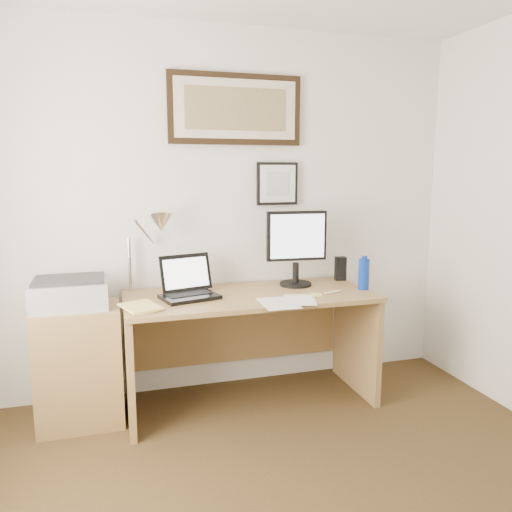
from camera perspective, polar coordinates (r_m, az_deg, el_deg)
name	(u,v)px	position (r m, az deg, el deg)	size (l,w,h in m)	color
wall_back	(215,213)	(3.49, -4.76, 4.91)	(3.50, 0.02, 2.50)	white
side_cabinet	(80,365)	(3.31, -19.48, -11.67)	(0.50, 0.40, 0.73)	olive
water_bottle	(364,274)	(3.43, 12.21, -2.04)	(0.07, 0.07, 0.21)	#0C2D9E
bottle_cap	(364,258)	(3.41, 12.28, -0.17)	(0.04, 0.04, 0.02)	#0C2D9E
speaker	(340,269)	(3.69, 9.62, -1.43)	(0.08, 0.07, 0.17)	black
paper_sheet_a	(278,303)	(3.03, 2.57, -5.41)	(0.21, 0.30, 0.00)	white
paper_sheet_b	(300,300)	(3.10, 5.04, -5.01)	(0.19, 0.27, 0.00)	white
sticky_pad	(316,295)	(3.22, 6.85, -4.42)	(0.07, 0.07, 0.01)	#D9CE67
marker_pen	(332,292)	(3.30, 8.71, -4.12)	(0.02, 0.02, 0.14)	white
book	(125,310)	(2.95, -14.74, -5.97)	(0.19, 0.25, 0.02)	#F2D971
desk	(246,325)	(3.39, -1.10, -7.87)	(1.60, 0.70, 0.75)	olive
laptop	(188,288)	(3.19, -7.74, -3.64)	(0.39, 0.37, 0.26)	black
lcd_monitor	(297,244)	(3.44, 4.65, 1.32)	(0.42, 0.22, 0.52)	black
printer	(70,293)	(3.20, -20.49, -3.96)	(0.44, 0.34, 0.18)	#A2A2A5
desk_lamp	(158,227)	(3.25, -11.15, 3.30)	(0.29, 0.27, 0.53)	silver
picture_large	(236,109)	(3.51, -2.33, 16.42)	(0.92, 0.04, 0.47)	black
picture_small	(277,184)	(3.57, 2.44, 8.26)	(0.30, 0.03, 0.30)	black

